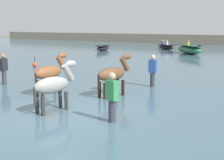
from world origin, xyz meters
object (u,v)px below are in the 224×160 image
horse_flank_grey (53,86)px  boat_mid_channel (190,49)px  person_onlooker_right (112,101)px  horse_lead_chestnut (50,73)px  boat_far_inshore (166,47)px  person_spectator_far (153,73)px  channel_buoy (35,65)px  horse_trailing_bay (113,75)px  boat_distant_east (103,48)px  person_wading_mid (4,71)px

horse_flank_grey → boat_mid_channel: (-1.66, 20.76, -0.37)m
horse_flank_grey → person_onlooker_right: horse_flank_grey is taller
horse_lead_chestnut → boat_far_inshore: 23.06m
boat_mid_channel → person_spectator_far: size_ratio=2.21×
boat_far_inshore → channel_buoy: size_ratio=3.83×
horse_trailing_bay → channel_buoy: bearing=150.9°
horse_trailing_bay → boat_far_inshore: 22.73m
boat_far_inshore → channel_buoy: bearing=-97.4°
boat_mid_channel → boat_distant_east: boat_mid_channel is taller
person_wading_mid → person_spectator_far: bearing=25.1°
horse_trailing_bay → channel_buoy: horse_trailing_bay is taller
boat_distant_east → boat_far_inshore: 6.90m
boat_mid_channel → person_wading_mid: (-3.05, -18.50, 0.20)m
person_wading_mid → horse_lead_chestnut: bearing=-8.4°
horse_trailing_bay → person_onlooker_right: 3.08m
horse_lead_chestnut → horse_flank_grey: 2.50m
channel_buoy → boat_far_inshore: bearing=82.6°
horse_lead_chestnut → horse_trailing_bay: 2.42m
boat_distant_east → person_spectator_far: 18.79m
person_spectator_far → channel_buoy: size_ratio=2.44×
boat_mid_channel → channel_buoy: bearing=-113.4°
horse_lead_chestnut → person_wading_mid: (-3.00, 0.44, -0.19)m
boat_far_inshore → horse_lead_chestnut: bearing=-81.1°
horse_flank_grey → boat_distant_east: 22.41m
horse_flank_grey → boat_mid_channel: 20.83m
boat_mid_channel → person_wading_mid: person_wading_mid is taller
boat_mid_channel → person_onlooker_right: size_ratio=2.21×
boat_mid_channel → boat_far_inshore: size_ratio=1.40×
person_wading_mid → channel_buoy: (-2.83, 4.88, -0.44)m
horse_flank_grey → channel_buoy: bearing=136.5°
horse_trailing_bay → horse_flank_grey: 2.70m
boat_distant_east → person_spectator_far: (11.47, -14.88, 0.35)m
boat_distant_east → person_spectator_far: bearing=-52.4°
horse_lead_chestnut → boat_far_inshore: (-3.56, 22.78, -0.53)m
boat_mid_channel → boat_distant_east: bearing=-174.2°
boat_distant_east → boat_mid_channel: bearing=5.8°
person_onlooker_right → person_wading_mid: 7.15m
horse_trailing_bay → boat_distant_east: (-10.88, 17.25, -0.55)m
horse_lead_chestnut → channel_buoy: size_ratio=2.67×
horse_flank_grey → person_onlooker_right: bearing=-1.4°
horse_flank_grey → boat_far_inshore: size_ratio=0.69×
horse_trailing_bay → person_onlooker_right: (1.49, -2.69, -0.19)m
boat_mid_channel → person_onlooker_right: person_onlooker_right is taller
horse_lead_chestnut → boat_mid_channel: size_ratio=0.50×
horse_trailing_bay → person_spectator_far: bearing=75.9°
horse_lead_chestnut → person_spectator_far: 4.30m
horse_trailing_bay → horse_flank_grey: bearing=-102.1°
boat_mid_channel → horse_lead_chestnut: bearing=-90.2°
boat_mid_channel → person_wading_mid: bearing=-99.4°
boat_far_inshore → person_onlooker_right: (7.33, -24.65, 0.33)m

